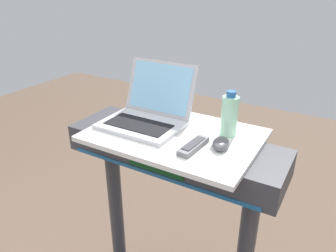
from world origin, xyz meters
name	(u,v)px	position (x,y,z in m)	size (l,w,h in m)	color
desk_board	(174,135)	(0.00, 0.70, 1.07)	(0.66, 0.46, 0.02)	white
laptop	(148,112)	(-0.15, 0.73, 1.13)	(0.33, 0.32, 0.24)	#B7B7BC
computer_mouse	(221,143)	(0.21, 0.68, 1.10)	(0.06, 0.10, 0.03)	#4C4C51
water_bottle	(229,115)	(0.19, 0.79, 1.16)	(0.07, 0.07, 0.18)	#9EDBB2
tv_remote	(193,146)	(0.12, 0.62, 1.09)	(0.06, 0.16, 0.02)	slate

